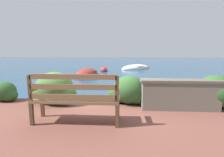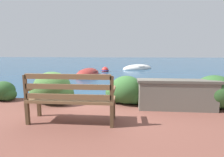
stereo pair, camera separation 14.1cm
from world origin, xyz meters
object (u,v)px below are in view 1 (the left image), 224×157
at_px(park_bench, 76,97).
at_px(mooring_buoy, 104,70).
at_px(rowboat_nearest, 87,75).
at_px(rowboat_mid, 136,68).

bearing_deg(park_bench, mooring_buoy, 92.22).
xyz_separation_m(rowboat_nearest, mooring_buoy, (0.80, 2.38, 0.02)).
bearing_deg(rowboat_mid, rowboat_nearest, -166.82).
distance_m(park_bench, rowboat_nearest, 7.90).
relative_size(rowboat_nearest, mooring_buoy, 5.43).
xyz_separation_m(park_bench, mooring_buoy, (-0.63, 10.13, -0.61)).
bearing_deg(mooring_buoy, park_bench, -86.45).
bearing_deg(park_bench, rowboat_mid, 79.61).
xyz_separation_m(park_bench, rowboat_mid, (1.94, 12.20, -0.64)).
xyz_separation_m(rowboat_nearest, rowboat_mid, (3.37, 4.46, -0.01)).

